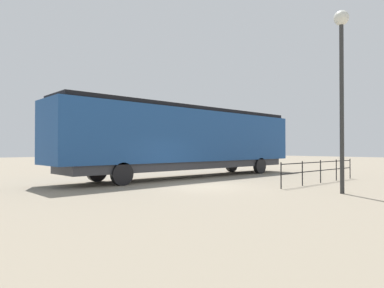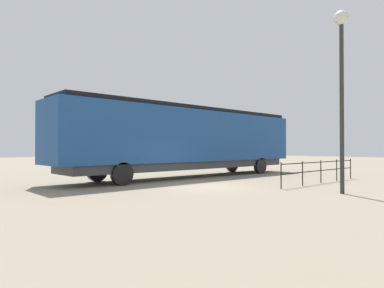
% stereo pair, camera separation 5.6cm
% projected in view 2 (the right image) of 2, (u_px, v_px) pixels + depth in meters
% --- Properties ---
extents(ground_plane, '(120.00, 120.00, 0.00)m').
position_uv_depth(ground_plane, '(203.00, 187.00, 15.38)').
color(ground_plane, gray).
extents(locomotive, '(2.86, 17.10, 4.25)m').
position_uv_depth(locomotive, '(197.00, 139.00, 20.85)').
color(locomotive, navy).
rests_on(locomotive, ground_plane).
extents(lamp_post, '(0.58, 0.58, 7.18)m').
position_uv_depth(lamp_post, '(342.00, 60.00, 13.01)').
color(lamp_post, '#2D2D2D').
rests_on(lamp_post, ground_plane).
extents(platform_fence, '(0.05, 7.34, 1.16)m').
position_uv_depth(platform_fence, '(321.00, 168.00, 16.94)').
color(platform_fence, black).
rests_on(platform_fence, ground_plane).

